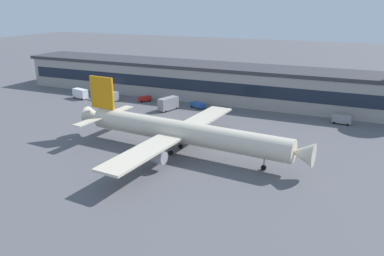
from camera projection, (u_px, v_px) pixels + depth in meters
ground_plane at (156, 157)px, 84.74m from camera, size 600.00×600.00×0.00m
terminal_building at (235, 84)px, 132.17m from camera, size 171.91×18.06×12.31m
airliner at (181, 132)px, 85.61m from camera, size 57.88×49.80×15.73m
follow_me_car at (145, 98)px, 132.65m from camera, size 4.22×4.63×1.85m
stair_truck at (81, 93)px, 136.28m from camera, size 6.39×3.71×3.55m
fuel_truck at (107, 95)px, 134.05m from camera, size 8.71×3.95×3.35m
catering_truck at (169, 103)px, 121.51m from camera, size 4.49×7.64×4.15m
pushback_tractor at (198, 105)px, 124.58m from camera, size 5.44×4.28×1.75m
crew_van at (342, 119)px, 107.80m from camera, size 5.42×2.80×2.55m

